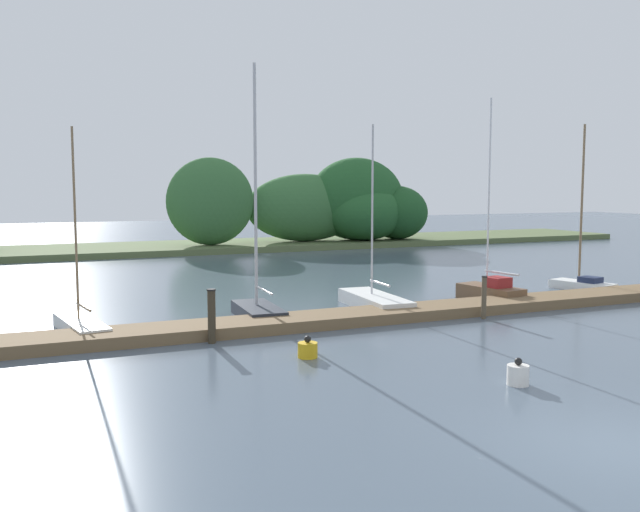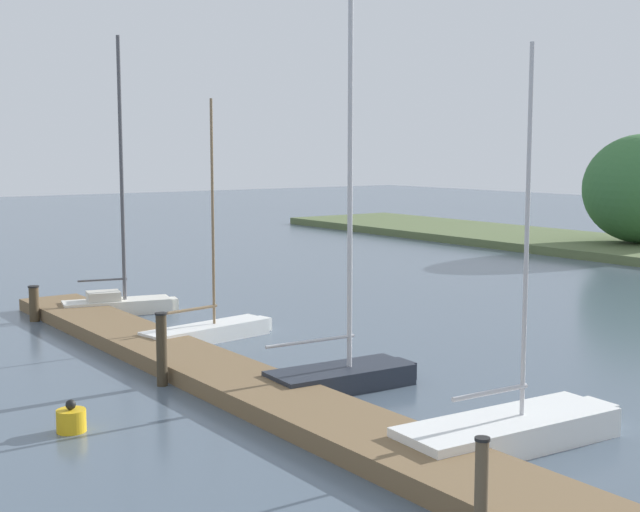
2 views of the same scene
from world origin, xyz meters
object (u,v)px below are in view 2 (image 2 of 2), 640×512
Objects in this scene: mooring_piling_0 at (34,303)px; mooring_piling_2 at (481,494)px; mooring_piling_1 at (162,349)px; sailboat_3 at (516,428)px; channel_buoy_0 at (71,420)px; sailboat_0 at (120,298)px; sailboat_1 at (211,330)px; sailboat_2 at (346,368)px.

mooring_piling_2 reaches higher than mooring_piling_0.
mooring_piling_1 is 1.07× the size of mooring_piling_2.
channel_buoy_0 is at bearing 143.06° from sailboat_3.
sailboat_3 reaches higher than mooring_piling_1.
sailboat_0 reaches higher than sailboat_1.
mooring_piling_2 is (6.87, -3.14, 0.31)m from sailboat_2.
mooring_piling_2 is at bearing -110.79° from sailboat_2.
mooring_piling_0 is at bearing 165.67° from channel_buoy_0.
sailboat_2 reaches higher than mooring_piling_0.
sailboat_1 is 7.56m from channel_buoy_0.
sailboat_2 is 1.27× the size of sailboat_3.
sailboat_2 is (5.65, 0.07, 0.14)m from sailboat_1.
sailboat_0 is 17.56m from mooring_piling_2.
sailboat_3 is at bearing 49.32° from channel_buoy_0.
mooring_piling_1 is at bearing -0.17° from mooring_piling_0.
mooring_piling_0 is (-10.79, -2.99, 0.10)m from sailboat_2.
sailboat_1 reaches higher than channel_buoy_0.
sailboat_3 is (4.47, 0.17, -0.12)m from sailboat_2.
sailboat_3 is 4.59× the size of mooring_piling_2.
sailboat_0 is 2.49m from mooring_piling_0.
sailboat_1 is at bearing 94.53° from sailboat_2.
sailboat_0 reaches higher than sailboat_3.
channel_buoy_0 is (10.28, -2.63, -0.31)m from mooring_piling_0.
mooring_piling_0 is at bearing 109.28° from sailboat_2.
sailboat_1 is 12.89m from mooring_piling_2.
sailboat_0 reaches higher than channel_buoy_0.
mooring_piling_0 is (-0.30, -2.47, 0.04)m from sailboat_0.
mooring_piling_0 reaches higher than channel_buoy_0.
mooring_piling_1 is (8.14, -2.49, 0.30)m from sailboat_0.
mooring_piling_2 is (2.41, -3.32, 0.44)m from sailboat_3.
mooring_piling_1 is at bearing -93.25° from sailboat_0.
mooring_piling_1 is at bearing 125.21° from channel_buoy_0.
sailboat_1 is 6.02× the size of mooring_piling_0.
mooring_piling_1 is at bearing 118.84° from sailboat_3.
sailboat_3 is 11.50× the size of channel_buoy_0.
sailboat_3 is at bearing 25.10° from mooring_piling_1.
sailboat_3 is at bearing -73.55° from sailboat_0.
mooring_piling_2 reaches higher than channel_buoy_0.
sailboat_0 is at bearing 86.61° from sailboat_1.
mooring_piling_0 is 17.66m from mooring_piling_2.
mooring_piling_0 is at bearing 179.83° from mooring_piling_1.
sailboat_1 reaches higher than mooring_piling_1.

